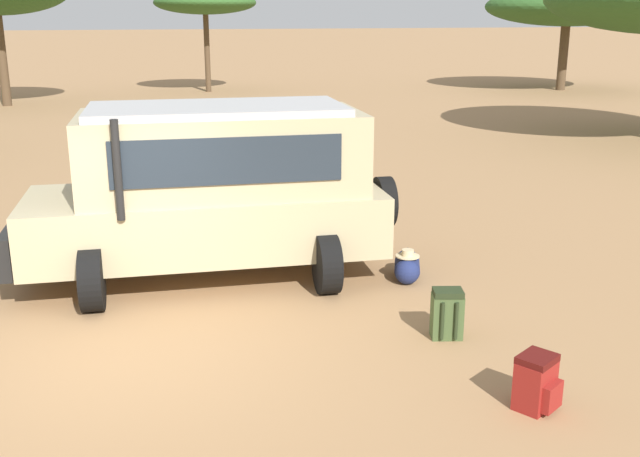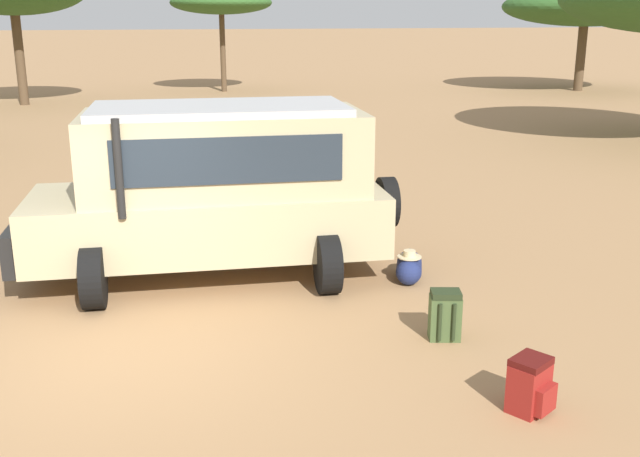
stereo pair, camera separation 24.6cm
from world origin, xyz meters
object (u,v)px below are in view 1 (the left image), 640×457
safari_vehicle (213,188)px  duffel_bag_low_black_case (407,266)px  backpack_beside_front_wheel (536,383)px  acacia_tree_distant_right (567,7)px  acacia_tree_right_mid (205,3)px  backpack_cluster_center (447,314)px

safari_vehicle → duffel_bag_low_black_case: bearing=-17.4°
backpack_beside_front_wheel → acacia_tree_distant_right: acacia_tree_distant_right is taller
duffel_bag_low_black_case → acacia_tree_distant_right: bearing=53.7°
safari_vehicle → duffel_bag_low_black_case: (2.60, -0.82, -1.11)m
safari_vehicle → acacia_tree_distant_right: 29.76m
safari_vehicle → acacia_tree_right_mid: size_ratio=1.13×
safari_vehicle → backpack_beside_front_wheel: bearing=-61.5°
acacia_tree_right_mid → duffel_bag_low_black_case: bearing=-90.8°
backpack_beside_front_wheel → safari_vehicle: bearing=118.5°
duffel_bag_low_black_case → acacia_tree_right_mid: acacia_tree_right_mid is taller
backpack_beside_front_wheel → backpack_cluster_center: (-0.15, 1.73, 0.02)m
safari_vehicle → backpack_cluster_center: 3.77m
backpack_cluster_center → duffel_bag_low_black_case: bearing=81.8°
backpack_cluster_center → acacia_tree_right_mid: size_ratio=0.12×
safari_vehicle → backpack_cluster_center: size_ratio=9.16×
backpack_beside_front_wheel → backpack_cluster_center: 1.73m
backpack_cluster_center → acacia_tree_right_mid: 28.93m
safari_vehicle → backpack_cluster_center: (2.32, -2.80, -1.01)m
backpack_cluster_center → safari_vehicle: bearing=129.6°
backpack_beside_front_wheel → duffel_bag_low_black_case: bearing=87.9°
acacia_tree_right_mid → safari_vehicle: bearing=-96.5°
duffel_bag_low_black_case → backpack_beside_front_wheel: bearing=-92.1°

